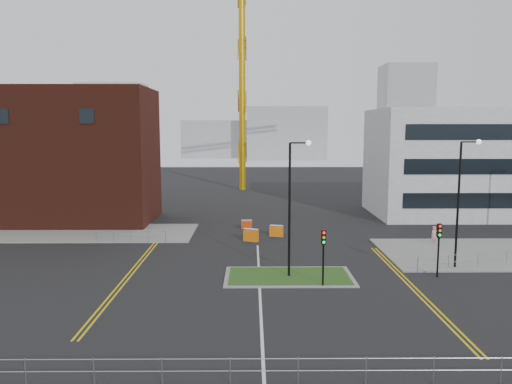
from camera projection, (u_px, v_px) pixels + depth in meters
ground at (261, 324)px, 25.54m from camera, size 200.00×200.00×0.00m
pavement_left at (46, 233)px, 47.19m from camera, size 28.00×8.00×0.12m
island_kerb at (289, 277)px, 33.49m from camera, size 8.60×4.60×0.08m
grass_island at (289, 276)px, 33.48m from camera, size 8.00×4.00×0.12m
brick_building at (37, 157)px, 52.22m from camera, size 24.20×10.07×14.24m
office_block at (485, 162)px, 56.67m from camera, size 25.00×12.20×12.00m
tower_crane at (277, 18)px, 78.21m from camera, size 51.06×16.15×39.14m
streetlamp_island at (293, 198)px, 32.79m from camera, size 1.46×0.36×9.18m
streetlamp_right_near at (462, 193)px, 34.87m from camera, size 1.46×0.36×9.18m
traffic_light_island at (323, 247)px, 31.17m from camera, size 0.28×0.33×3.65m
traffic_light_right at (439, 240)px, 33.22m from camera, size 0.28×0.33×3.65m
railing_front at (264, 365)px, 19.49m from camera, size 24.05×0.05×1.10m
railing_left at (131, 235)px, 43.20m from camera, size 6.05×0.05×1.10m
centre_line at (261, 310)px, 27.52m from camera, size 0.15×30.00×0.01m
yellow_left_a at (132, 269)px, 35.38m from camera, size 0.12×24.00×0.01m
yellow_left_b at (136, 269)px, 35.39m from camera, size 0.12×24.00×0.01m
yellow_right_a at (409, 286)px, 31.57m from camera, size 0.12×20.00×0.01m
yellow_right_b at (414, 286)px, 31.57m from camera, size 0.12×20.00×0.01m
skyline_a at (114, 123)px, 142.76m from camera, size 18.00×12.00×22.00m
skyline_b at (286, 133)px, 153.46m from camera, size 24.00×12.00×16.00m
skyline_c at (405, 113)px, 148.01m from camera, size 14.00×12.00×28.00m
skyline_d at (229, 139)px, 163.50m from camera, size 30.00×12.00×12.00m
pedestrian at (434, 236)px, 42.57m from camera, size 0.65×0.49×1.61m
barrier_left at (247, 224)px, 49.25m from camera, size 1.06×0.38×0.89m
barrier_mid at (251, 235)px, 43.92m from camera, size 1.39×0.92×1.11m
barrier_right at (276, 230)px, 45.84m from camera, size 1.31×0.75×1.04m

